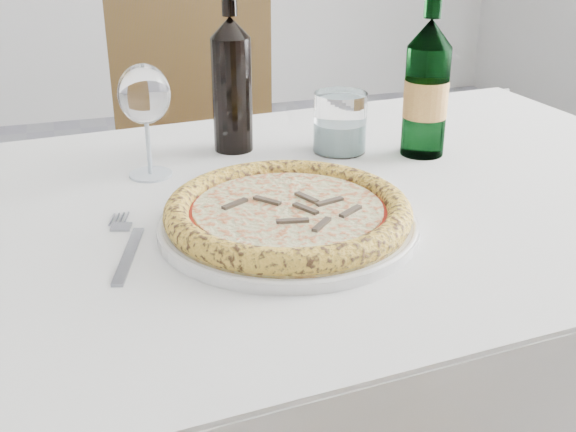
% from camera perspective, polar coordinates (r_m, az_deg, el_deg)
% --- Properties ---
extents(dining_table, '(1.48, 0.94, 0.76)m').
position_cam_1_polar(dining_table, '(1.06, -1.67, -3.29)').
color(dining_table, brown).
rests_on(dining_table, floor).
extents(chair_far, '(0.46, 0.46, 0.93)m').
position_cam_1_polar(chair_far, '(1.81, -7.18, 3.83)').
color(chair_far, brown).
rests_on(chair_far, floor).
extents(plate, '(0.34, 0.34, 0.02)m').
position_cam_1_polar(plate, '(0.93, -0.00, -0.63)').
color(plate, white).
rests_on(plate, dining_table).
extents(pizza, '(0.32, 0.32, 0.03)m').
position_cam_1_polar(pizza, '(0.92, -0.00, 0.36)').
color(pizza, tan).
rests_on(pizza, plate).
extents(fork, '(0.06, 0.21, 0.00)m').
position_cam_1_polar(fork, '(0.91, -12.66, -2.33)').
color(fork, slate).
rests_on(fork, dining_table).
extents(wine_glass, '(0.08, 0.08, 0.17)m').
position_cam_1_polar(wine_glass, '(1.10, -11.28, 9.21)').
color(wine_glass, silver).
rests_on(wine_glass, dining_table).
extents(tumbler, '(0.09, 0.09, 0.10)m').
position_cam_1_polar(tumbler, '(1.22, 4.12, 7.08)').
color(tumbler, white).
rests_on(tumbler, dining_table).
extents(beer_bottle, '(0.07, 0.07, 0.28)m').
position_cam_1_polar(beer_bottle, '(1.20, 10.88, 9.87)').
color(beer_bottle, '#275934').
rests_on(beer_bottle, dining_table).
extents(wine_bottle, '(0.07, 0.07, 0.27)m').
position_cam_1_polar(wine_bottle, '(1.21, -4.47, 10.46)').
color(wine_bottle, black).
rests_on(wine_bottle, dining_table).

